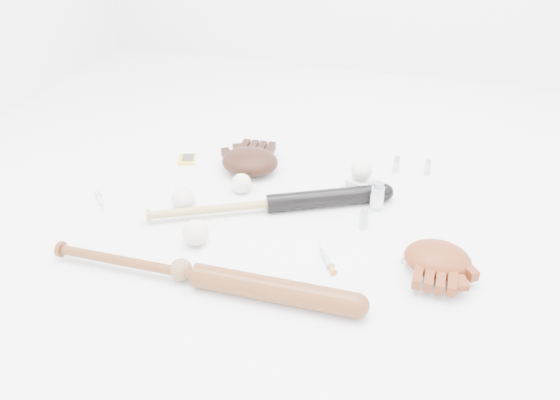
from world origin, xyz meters
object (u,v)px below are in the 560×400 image
(bat_wood, at_px, (198,275))
(glove_dark, at_px, (250,161))
(pedestal, at_px, (360,184))
(bat_dark, at_px, (270,204))

(bat_wood, relative_size, glove_dark, 3.71)
(bat_wood, bearing_deg, pedestal, 60.11)
(bat_wood, height_order, glove_dark, glove_dark)
(bat_dark, xyz_separation_m, bat_wood, (-0.08, -0.41, 0.00))
(pedestal, bearing_deg, glove_dark, 179.19)
(glove_dark, bearing_deg, bat_wood, -87.38)
(bat_dark, relative_size, bat_wood, 0.91)
(bat_wood, xyz_separation_m, pedestal, (0.35, 0.64, -0.01))
(bat_dark, xyz_separation_m, glove_dark, (-0.15, 0.23, 0.01))
(bat_dark, bearing_deg, pedestal, 13.58)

